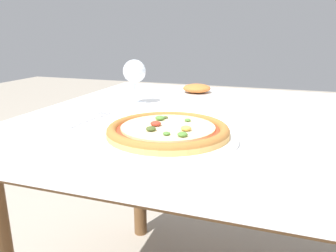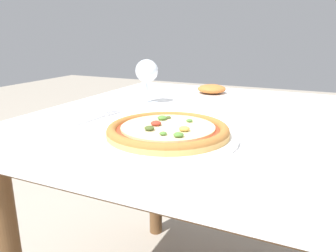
{
  "view_description": "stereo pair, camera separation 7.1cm",
  "coord_description": "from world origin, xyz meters",
  "px_view_note": "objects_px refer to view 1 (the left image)",
  "views": [
    {
      "loc": [
        0.06,
        -0.87,
        0.94
      ],
      "look_at": [
        -0.16,
        -0.23,
        0.74
      ],
      "focal_mm": 35.0,
      "sensor_mm": 36.0,
      "label": 1
    },
    {
      "loc": [
        0.13,
        -0.85,
        0.94
      ],
      "look_at": [
        -0.16,
        -0.23,
        0.74
      ],
      "focal_mm": 35.0,
      "sensor_mm": 36.0,
      "label": 2
    }
  ],
  "objects_px": {
    "dining_table": "(249,149)",
    "side_plate": "(197,91)",
    "wine_glass_far_left": "(134,73)",
    "fork": "(91,119)",
    "pizza_plate": "(168,132)"
  },
  "relations": [
    {
      "from": "pizza_plate",
      "to": "side_plate",
      "type": "height_order",
      "value": "side_plate"
    },
    {
      "from": "fork",
      "to": "side_plate",
      "type": "height_order",
      "value": "side_plate"
    },
    {
      "from": "dining_table",
      "to": "side_plate",
      "type": "distance_m",
      "value": 0.39
    },
    {
      "from": "dining_table",
      "to": "wine_glass_far_left",
      "type": "bearing_deg",
      "value": 166.99
    },
    {
      "from": "wine_glass_far_left",
      "to": "side_plate",
      "type": "xyz_separation_m",
      "value": [
        0.15,
        0.21,
        -0.08
      ]
    },
    {
      "from": "dining_table",
      "to": "fork",
      "type": "xyz_separation_m",
      "value": [
        -0.41,
        -0.14,
        0.09
      ]
    },
    {
      "from": "fork",
      "to": "wine_glass_far_left",
      "type": "relative_size",
      "value": 1.18
    },
    {
      "from": "dining_table",
      "to": "wine_glass_far_left",
      "type": "relative_size",
      "value": 8.66
    },
    {
      "from": "side_plate",
      "to": "pizza_plate",
      "type": "bearing_deg",
      "value": -82.62
    },
    {
      "from": "dining_table",
      "to": "pizza_plate",
      "type": "bearing_deg",
      "value": -124.78
    },
    {
      "from": "fork",
      "to": "wine_glass_far_left",
      "type": "bearing_deg",
      "value": 82.86
    },
    {
      "from": "wine_glass_far_left",
      "to": "dining_table",
      "type": "bearing_deg",
      "value": -13.01
    },
    {
      "from": "dining_table",
      "to": "pizza_plate",
      "type": "relative_size",
      "value": 4.02
    },
    {
      "from": "dining_table",
      "to": "wine_glass_far_left",
      "type": "distance_m",
      "value": 0.43
    },
    {
      "from": "pizza_plate",
      "to": "fork",
      "type": "bearing_deg",
      "value": 160.61
    }
  ]
}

